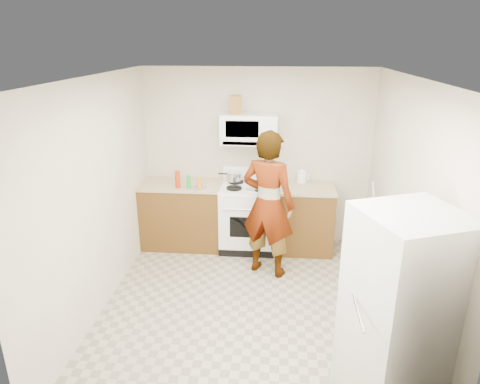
# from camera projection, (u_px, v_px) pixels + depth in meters

# --- Properties ---
(floor) EXTENTS (3.60, 3.60, 0.00)m
(floor) POSITION_uv_depth(u_px,v_px,m) (247.00, 306.00, 4.81)
(floor) COLOR gray
(floor) RESTS_ON ground
(back_wall) EXTENTS (3.20, 0.02, 2.50)m
(back_wall) POSITION_uv_depth(u_px,v_px,m) (257.00, 158.00, 6.07)
(back_wall) COLOR beige
(back_wall) RESTS_ON floor
(right_wall) EXTENTS (0.02, 3.60, 2.50)m
(right_wall) POSITION_uv_depth(u_px,v_px,m) (407.00, 208.00, 4.26)
(right_wall) COLOR beige
(right_wall) RESTS_ON floor
(cabinet_left) EXTENTS (1.12, 0.62, 0.90)m
(cabinet_left) POSITION_uv_depth(u_px,v_px,m) (183.00, 215.00, 6.14)
(cabinet_left) COLOR #593815
(cabinet_left) RESTS_ON floor
(counter_left) EXTENTS (1.14, 0.64, 0.03)m
(counter_left) POSITION_uv_depth(u_px,v_px,m) (181.00, 185.00, 5.99)
(counter_left) COLOR tan
(counter_left) RESTS_ON cabinet_left
(cabinet_right) EXTENTS (0.80, 0.62, 0.90)m
(cabinet_right) POSITION_uv_depth(u_px,v_px,m) (303.00, 219.00, 6.00)
(cabinet_right) COLOR #593815
(cabinet_right) RESTS_ON floor
(counter_right) EXTENTS (0.82, 0.64, 0.03)m
(counter_right) POSITION_uv_depth(u_px,v_px,m) (305.00, 188.00, 5.85)
(counter_right) COLOR tan
(counter_right) RESTS_ON cabinet_right
(gas_range) EXTENTS (0.76, 0.65, 1.13)m
(gas_range) POSITION_uv_depth(u_px,v_px,m) (248.00, 216.00, 6.05)
(gas_range) COLOR white
(gas_range) RESTS_ON floor
(microwave) EXTENTS (0.76, 0.38, 0.40)m
(microwave) POSITION_uv_depth(u_px,v_px,m) (249.00, 129.00, 5.76)
(microwave) COLOR white
(microwave) RESTS_ON back_wall
(person) EXTENTS (0.79, 0.66, 1.85)m
(person) POSITION_uv_depth(u_px,v_px,m) (268.00, 204.00, 5.24)
(person) COLOR tan
(person) RESTS_ON floor
(fridge) EXTENTS (0.90, 0.90, 1.70)m
(fridge) POSITION_uv_depth(u_px,v_px,m) (401.00, 316.00, 3.25)
(fridge) COLOR silver
(fridge) RESTS_ON floor
(kettle) EXTENTS (0.14, 0.14, 0.16)m
(kettle) POSITION_uv_depth(u_px,v_px,m) (302.00, 177.00, 6.01)
(kettle) COLOR white
(kettle) RESTS_ON counter_right
(jug) EXTENTS (0.16, 0.16, 0.24)m
(jug) POSITION_uv_depth(u_px,v_px,m) (236.00, 105.00, 5.65)
(jug) COLOR brown
(jug) RESTS_ON microwave
(saucepan) EXTENTS (0.25, 0.25, 0.11)m
(saucepan) POSITION_uv_depth(u_px,v_px,m) (234.00, 177.00, 6.03)
(saucepan) COLOR silver
(saucepan) RESTS_ON gas_range
(tray) EXTENTS (0.28, 0.20, 0.05)m
(tray) POSITION_uv_depth(u_px,v_px,m) (256.00, 188.00, 5.75)
(tray) COLOR white
(tray) RESTS_ON gas_range
(bottle_spray) EXTENTS (0.09, 0.09, 0.24)m
(bottle_spray) POSITION_uv_depth(u_px,v_px,m) (178.00, 180.00, 5.77)
(bottle_spray) COLOR #B4290D
(bottle_spray) RESTS_ON counter_left
(bottle_hot_sauce) EXTENTS (0.07, 0.07, 0.16)m
(bottle_hot_sauce) POSITION_uv_depth(u_px,v_px,m) (199.00, 183.00, 5.75)
(bottle_hot_sauce) COLOR orange
(bottle_hot_sauce) RESTS_ON counter_left
(bottle_green_cap) EXTENTS (0.07, 0.07, 0.18)m
(bottle_green_cap) POSITION_uv_depth(u_px,v_px,m) (189.00, 182.00, 5.76)
(bottle_green_cap) COLOR green
(bottle_green_cap) RESTS_ON counter_left
(pot_lid) EXTENTS (0.31, 0.31, 0.01)m
(pot_lid) POSITION_uv_depth(u_px,v_px,m) (198.00, 187.00, 5.80)
(pot_lid) COLOR silver
(pot_lid) RESTS_ON counter_left
(broom) EXTENTS (0.24, 0.16, 1.21)m
(broom) POSITION_uv_depth(u_px,v_px,m) (375.00, 226.00, 5.40)
(broom) COLOR silver
(broom) RESTS_ON floor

